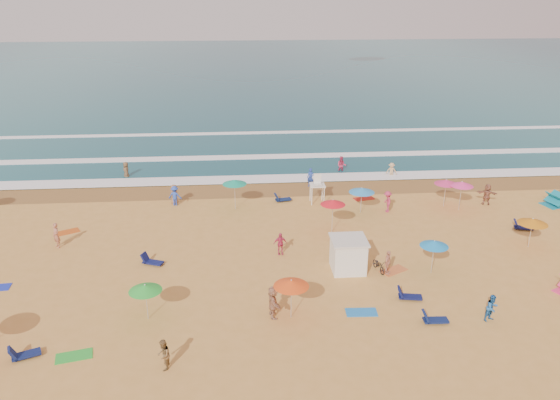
{
  "coord_description": "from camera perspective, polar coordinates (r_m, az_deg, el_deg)",
  "views": [
    {
      "loc": [
        -2.74,
        -32.33,
        16.57
      ],
      "look_at": [
        0.23,
        6.0,
        1.5
      ],
      "focal_mm": 35.0,
      "sensor_mm": 36.0,
      "label": 1
    }
  ],
  "objects": [
    {
      "name": "cabana_roof",
      "position": [
        33.84,
        7.21,
        -4.16
      ],
      "size": [
        2.2,
        2.2,
        0.12
      ],
      "primitive_type": "cube",
      "color": "silver",
      "rests_on": "cabana"
    },
    {
      "name": "bicycle",
      "position": [
        34.74,
        10.28,
        -6.71
      ],
      "size": [
        0.83,
        1.61,
        0.8
      ],
      "primitive_type": "imported",
      "rotation": [
        0.0,
        0.0,
        0.21
      ],
      "color": "black",
      "rests_on": "ground"
    },
    {
      "name": "towels",
      "position": [
        34.61,
        2.03,
        -7.18
      ],
      "size": [
        54.02,
        20.77,
        0.03
      ],
      "color": "#CE5219",
      "rests_on": "ground"
    },
    {
      "name": "lifeguard_stand",
      "position": [
        44.58,
        3.91,
        0.98
      ],
      "size": [
        1.2,
        1.2,
        2.1
      ],
      "primitive_type": null,
      "color": "white",
      "rests_on": "ground"
    },
    {
      "name": "cabana",
      "position": [
        34.31,
        7.13,
        -5.76
      ],
      "size": [
        2.0,
        2.0,
        2.0
      ],
      "primitive_type": "cube",
      "color": "white",
      "rests_on": "ground"
    },
    {
      "name": "loungers",
      "position": [
        33.59,
        3.76,
        -7.87
      ],
      "size": [
        56.69,
        20.3,
        0.34
      ],
      "color": "#0E134A",
      "rests_on": "ground"
    },
    {
      "name": "wet_sand",
      "position": [
        47.87,
        -0.88,
        1.16
      ],
      "size": [
        220.0,
        220.0,
        0.0
      ],
      "primitive_type": "plane",
      "color": "olive",
      "rests_on": "ground"
    },
    {
      "name": "beach_umbrellas",
      "position": [
        36.39,
        3.92,
        -2.09
      ],
      "size": [
        54.49,
        21.67,
        0.78
      ],
      "color": "#F8378C",
      "rests_on": "ground"
    },
    {
      "name": "ground",
      "position": [
        36.43,
        0.37,
        -5.65
      ],
      "size": [
        220.0,
        220.0,
        0.0
      ],
      "primitive_type": "plane",
      "color": "gold",
      "rests_on": "ground"
    },
    {
      "name": "beachgoers",
      "position": [
        40.8,
        2.88,
        -1.38
      ],
      "size": [
        33.68,
        28.83,
        2.08
      ],
      "color": "#2566AC",
      "rests_on": "ground"
    },
    {
      "name": "ocean",
      "position": [
        117.53,
        -3.14,
        13.27
      ],
      "size": [
        220.0,
        140.0,
        0.18
      ],
      "primitive_type": "cube",
      "color": "#0C4756",
      "rests_on": "ground"
    },
    {
      "name": "surf_foam",
      "position": [
        56.19,
        -1.45,
        4.35
      ],
      "size": [
        200.0,
        18.7,
        0.05
      ],
      "color": "white",
      "rests_on": "ground"
    }
  ]
}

